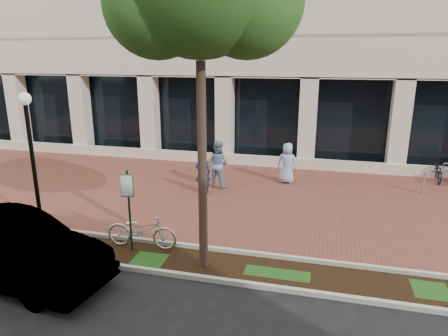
% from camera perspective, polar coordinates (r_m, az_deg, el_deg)
% --- Properties ---
extents(ground, '(120.00, 120.00, 0.00)m').
position_cam_1_polar(ground, '(15.20, 2.92, -4.10)').
color(ground, black).
rests_on(ground, ground).
extents(brick_plaza, '(40.00, 9.00, 0.01)m').
position_cam_1_polar(brick_plaza, '(15.20, 2.92, -4.08)').
color(brick_plaza, brown).
rests_on(brick_plaza, ground).
extents(planting_strip, '(40.00, 1.50, 0.01)m').
position_cam_1_polar(planting_strip, '(10.55, -2.90, -13.50)').
color(planting_strip, black).
rests_on(planting_strip, ground).
extents(curb_plaza_side, '(40.00, 0.12, 0.12)m').
position_cam_1_polar(curb_plaza_side, '(11.15, -1.76, -11.44)').
color(curb_plaza_side, beige).
rests_on(curb_plaza_side, ground).
extents(curb_street_side, '(40.00, 0.12, 0.12)m').
position_cam_1_polar(curb_street_side, '(9.90, -4.23, -15.26)').
color(curb_street_side, beige).
rests_on(curb_street_side, ground).
extents(parking_sign, '(0.34, 0.07, 2.29)m').
position_cam_1_polar(parking_sign, '(10.89, -13.48, -4.50)').
color(parking_sign, '#153A17').
rests_on(parking_sign, ground).
extents(lamppost, '(0.36, 0.36, 4.19)m').
position_cam_1_polar(lamppost, '(12.74, -25.71, 1.52)').
color(lamppost, black).
rests_on(lamppost, ground).
extents(locked_bicycle, '(2.05, 0.82, 1.05)m').
position_cam_1_polar(locked_bicycle, '(11.35, -11.68, -8.67)').
color(locked_bicycle, silver).
rests_on(locked_bicycle, ground).
extents(pedestrian_left, '(0.70, 0.59, 1.62)m').
position_cam_1_polar(pedestrian_left, '(15.34, -3.01, -0.73)').
color(pedestrian_left, '#1C2248').
rests_on(pedestrian_left, ground).
extents(pedestrian_mid, '(1.10, 0.95, 1.94)m').
position_cam_1_polar(pedestrian_mid, '(16.02, -0.92, 0.60)').
color(pedestrian_mid, '#7B98B8').
rests_on(pedestrian_mid, ground).
extents(pedestrian_right, '(0.90, 0.65, 1.71)m').
position_cam_1_polar(pedestrian_right, '(16.77, 9.01, 0.69)').
color(pedestrian_right, '#99B0E5').
rests_on(pedestrian_right, ground).
extents(bollard, '(0.12, 0.12, 0.94)m').
position_cam_1_polar(bollard, '(17.17, 26.66, -1.79)').
color(bollard, silver).
rests_on(bollard, ground).
extents(sedan_near_curb, '(4.97, 2.29, 1.58)m').
position_cam_1_polar(sedan_near_curb, '(10.72, -27.95, -10.26)').
color(sedan_near_curb, silver).
rests_on(sedan_near_curb, ground).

